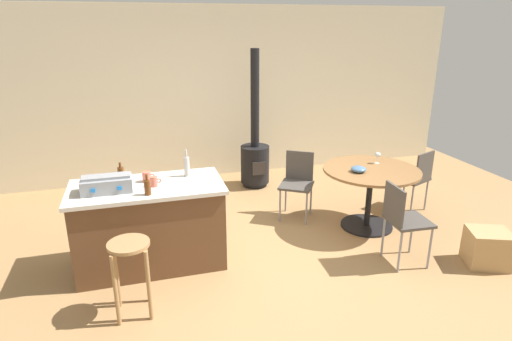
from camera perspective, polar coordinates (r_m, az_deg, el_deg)
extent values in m
plane|color=#A37A4C|center=(4.74, 3.00, -11.52)|extent=(8.80, 8.80, 0.00)
cube|color=beige|center=(7.00, -4.69, 10.22)|extent=(8.00, 0.10, 2.70)
cube|color=brown|center=(4.57, -13.94, -7.34)|extent=(1.45, 0.71, 0.84)
cube|color=beige|center=(4.40, -14.39, -2.15)|extent=(1.51, 0.77, 0.04)
cylinder|color=#A37A4C|center=(4.03, -14.30, -12.69)|extent=(0.04, 0.04, 0.66)
cylinder|color=#A37A4C|center=(4.04, -18.12, -13.00)|extent=(0.04, 0.04, 0.66)
cylinder|color=#A37A4C|center=(3.82, -18.21, -15.05)|extent=(0.04, 0.04, 0.66)
cylinder|color=#A37A4C|center=(3.80, -14.12, -14.73)|extent=(0.04, 0.04, 0.66)
cylinder|color=#A37A4C|center=(3.75, -16.67, -9.41)|extent=(0.35, 0.35, 0.03)
cylinder|color=black|center=(5.58, 14.51, -7.10)|extent=(0.63, 0.63, 0.02)
cylinder|color=black|center=(5.43, 14.81, -3.74)|extent=(0.07, 0.07, 0.73)
cylinder|color=olive|center=(5.30, 15.15, 0.06)|extent=(1.15, 1.15, 0.03)
cube|color=#47423D|center=(5.48, 5.40, -1.99)|extent=(0.55, 0.55, 0.03)
cube|color=#47423D|center=(5.59, 5.84, 0.59)|extent=(0.32, 0.21, 0.40)
cylinder|color=gray|center=(5.70, 7.34, -3.76)|extent=(0.02, 0.02, 0.44)
cylinder|color=gray|center=(5.76, 4.00, -3.41)|extent=(0.02, 0.02, 0.44)
cylinder|color=gray|center=(5.45, 3.22, -4.72)|extent=(0.02, 0.02, 0.44)
cylinder|color=gray|center=(5.39, 6.75, -5.10)|extent=(0.02, 0.02, 0.44)
cube|color=#47423D|center=(4.70, 19.70, -6.35)|extent=(0.42, 0.42, 0.03)
cube|color=#47423D|center=(4.53, 17.93, -4.37)|extent=(0.05, 0.36, 0.40)
cylinder|color=gray|center=(4.86, 16.61, -8.45)|extent=(0.02, 0.02, 0.47)
cylinder|color=gray|center=(4.60, 18.64, -10.28)|extent=(0.02, 0.02, 0.47)
cylinder|color=gray|center=(4.78, 22.20, -9.60)|extent=(0.02, 0.02, 0.47)
cylinder|color=gray|center=(5.02, 20.04, -7.89)|extent=(0.02, 0.02, 0.47)
cube|color=#47423D|center=(6.09, 19.84, -0.97)|extent=(0.52, 0.52, 0.03)
cube|color=#47423D|center=(5.93, 21.59, 0.36)|extent=(0.34, 0.16, 0.40)
cylinder|color=gray|center=(5.95, 20.08, -3.85)|extent=(0.02, 0.02, 0.43)
cylinder|color=gray|center=(6.22, 21.76, -3.05)|extent=(0.02, 0.02, 0.43)
cylinder|color=gray|center=(6.38, 19.16, -2.20)|extent=(0.02, 0.02, 0.43)
cylinder|color=gray|center=(6.11, 17.41, -2.94)|extent=(0.02, 0.02, 0.43)
cylinder|color=black|center=(6.73, -0.14, -1.72)|extent=(0.37, 0.37, 0.06)
cylinder|color=black|center=(6.62, -0.14, 0.86)|extent=(0.44, 0.44, 0.58)
cube|color=#2D2826|center=(6.42, 0.40, 0.28)|extent=(0.20, 0.02, 0.20)
cylinder|color=black|center=(6.38, -0.15, 9.52)|extent=(0.13, 0.13, 1.45)
cube|color=gray|center=(4.31, -19.28, -1.79)|extent=(0.47, 0.24, 0.14)
cube|color=gray|center=(4.29, -19.40, -0.77)|extent=(0.44, 0.15, 0.02)
cube|color=blue|center=(4.20, -20.93, -2.52)|extent=(0.04, 0.01, 0.04)
cube|color=blue|center=(4.19, -17.77, -2.25)|extent=(0.04, 0.01, 0.04)
cylinder|color=#B7B2AD|center=(4.53, -9.22, 0.51)|extent=(0.06, 0.06, 0.21)
cylinder|color=#B7B2AD|center=(4.49, -9.32, 2.25)|extent=(0.02, 0.02, 0.08)
cylinder|color=#603314|center=(4.59, -17.58, -0.41)|extent=(0.06, 0.06, 0.13)
cylinder|color=#603314|center=(4.56, -17.70, 0.70)|extent=(0.02, 0.02, 0.05)
cylinder|color=#603314|center=(4.12, -14.27, -2.22)|extent=(0.06, 0.06, 0.14)
cylinder|color=#603314|center=(4.08, -14.38, -0.90)|extent=(0.02, 0.02, 0.06)
cylinder|color=#DB6651|center=(4.32, -13.47, -1.44)|extent=(0.07, 0.07, 0.10)
torus|color=#DB6651|center=(4.32, -12.85, -1.32)|extent=(0.05, 0.01, 0.05)
cylinder|color=#DB6651|center=(4.47, -14.39, -0.82)|extent=(0.09, 0.09, 0.10)
torus|color=#DB6651|center=(4.47, -13.69, -0.69)|extent=(0.05, 0.01, 0.05)
cylinder|color=silver|center=(5.53, 15.84, 0.96)|extent=(0.06, 0.06, 0.00)
cylinder|color=silver|center=(5.52, 15.88, 1.37)|extent=(0.01, 0.01, 0.08)
ellipsoid|color=silver|center=(5.50, 15.95, 2.05)|extent=(0.07, 0.07, 0.06)
ellipsoid|color=#4C7099|center=(5.14, 13.53, 0.19)|extent=(0.18, 0.18, 0.07)
cube|color=tan|center=(5.13, 28.49, -9.08)|extent=(0.51, 0.48, 0.38)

